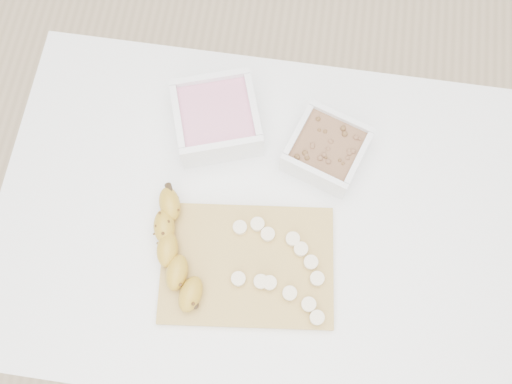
# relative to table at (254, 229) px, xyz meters

# --- Properties ---
(ground) EXTENTS (3.50, 3.50, 0.00)m
(ground) POSITION_rel_table_xyz_m (0.00, 0.00, -0.65)
(ground) COLOR #C6AD89
(ground) RESTS_ON ground
(table) EXTENTS (1.00, 0.70, 0.75)m
(table) POSITION_rel_table_xyz_m (0.00, 0.00, 0.00)
(table) COLOR white
(table) RESTS_ON ground
(bowl_yogurt) EXTENTS (0.20, 0.20, 0.08)m
(bowl_yogurt) POSITION_rel_table_xyz_m (-0.10, 0.18, 0.13)
(bowl_yogurt) COLOR white
(bowl_yogurt) RESTS_ON table
(bowl_granola) EXTENTS (0.18, 0.18, 0.06)m
(bowl_granola) POSITION_rel_table_xyz_m (0.12, 0.15, 0.13)
(bowl_granola) COLOR white
(bowl_granola) RESTS_ON table
(cutting_board) EXTENTS (0.34, 0.26, 0.01)m
(cutting_board) POSITION_rel_table_xyz_m (0.00, -0.10, 0.10)
(cutting_board) COLOR tan
(cutting_board) RESTS_ON table
(banana) EXTENTS (0.11, 0.24, 0.04)m
(banana) POSITION_rel_table_xyz_m (-0.13, -0.10, 0.13)
(banana) COLOR #B58A23
(banana) RESTS_ON cutting_board
(banana_slices) EXTENTS (0.19, 0.18, 0.02)m
(banana_slices) POSITION_rel_table_xyz_m (0.07, -0.09, 0.12)
(banana_slices) COLOR #F9E6BB
(banana_slices) RESTS_ON cutting_board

